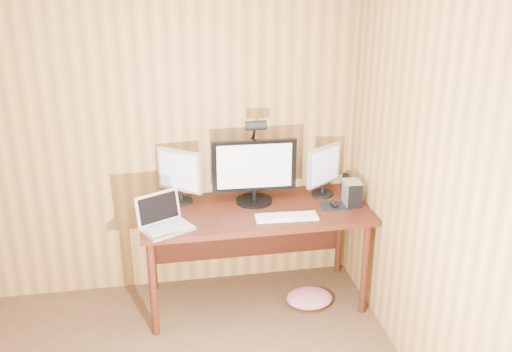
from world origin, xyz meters
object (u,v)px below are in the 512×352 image
object	(u,v)px
monitor_center	(254,170)
mouse	(335,203)
monitor_right	(324,169)
phone	(281,216)
monitor_left	(180,175)
desk_lamp	(254,146)
laptop	(163,220)
keyboard	(287,217)
desk	(253,220)
hard_drive	(352,193)
speaker	(345,181)

from	to	relation	value
monitor_center	mouse	world-z (taller)	monitor_center
monitor_right	phone	xyz separation A→B (m)	(-0.39, -0.32, -0.20)
monitor_left	desk_lamp	size ratio (longest dim) A/B	0.63
laptop	keyboard	size ratio (longest dim) A/B	0.90
desk_lamp	laptop	bearing A→B (deg)	-133.86
desk	monitor_center	world-z (taller)	monitor_center
hard_drive	speaker	size ratio (longest dim) A/B	1.51
monitor_right	phone	distance (m)	0.54
monitor_center	hard_drive	bearing A→B (deg)	-11.10
desk	monitor_center	bearing A→B (deg)	71.25
monitor_left	keyboard	xyz separation A→B (m)	(0.69, -0.40, -0.20)
monitor_center	speaker	xyz separation A→B (m)	(0.74, 0.14, -0.19)
hard_drive	phone	distance (m)	0.57
monitor_right	laptop	distance (m)	1.25
speaker	monitor_right	bearing A→B (deg)	-154.28
hard_drive	speaker	distance (m)	0.31
keyboard	mouse	size ratio (longest dim) A/B	4.14
laptop	desk_lamp	bearing A→B (deg)	3.87
speaker	desk_lamp	distance (m)	0.79
desk	mouse	world-z (taller)	mouse
monitor_left	hard_drive	world-z (taller)	monitor_left
monitor_right	desk_lamp	world-z (taller)	desk_lamp
desk	monitor_center	xyz separation A→B (m)	(0.02, 0.05, 0.37)
desk	keyboard	xyz separation A→B (m)	(0.19, -0.26, 0.13)
monitor_right	hard_drive	world-z (taller)	monitor_right
desk	speaker	world-z (taller)	speaker
mouse	phone	world-z (taller)	mouse
keyboard	monitor_right	bearing A→B (deg)	47.51
monitor_right	mouse	size ratio (longest dim) A/B	3.65
phone	monitor_left	bearing A→B (deg)	161.09
monitor_left	desk_lamp	distance (m)	0.58
monitor_center	desk_lamp	distance (m)	0.18
mouse	laptop	bearing A→B (deg)	-172.70
monitor_right	mouse	bearing A→B (deg)	-117.44
monitor_center	desk_lamp	xyz separation A→B (m)	(0.02, 0.11, 0.15)
laptop	desk_lamp	size ratio (longest dim) A/B	0.61
keyboard	hard_drive	distance (m)	0.54
desk	monitor_right	size ratio (longest dim) A/B	4.20
monitor_center	laptop	world-z (taller)	monitor_center
monitor_right	hard_drive	bearing A→B (deg)	-86.39
monitor_right	speaker	xyz separation A→B (m)	(0.21, 0.10, -0.15)
speaker	desk_lamp	xyz separation A→B (m)	(-0.72, -0.04, 0.34)
monitor_right	monitor_center	bearing A→B (deg)	150.60
desk_lamp	speaker	bearing A→B (deg)	17.87
monitor_center	mouse	distance (m)	0.62
speaker	hard_drive	bearing A→B (deg)	-99.80
monitor_left	laptop	world-z (taller)	monitor_left
desk_lamp	hard_drive	bearing A→B (deg)	-7.09
laptop	phone	bearing A→B (deg)	-25.43
keyboard	hard_drive	world-z (taller)	hard_drive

